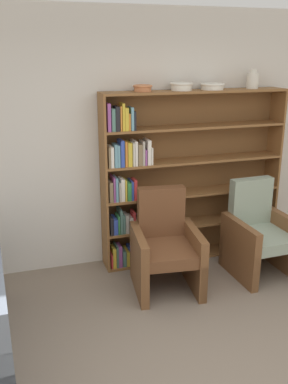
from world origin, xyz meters
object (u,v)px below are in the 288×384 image
(bowl_copper, at_px, (181,86))
(armchair_leather, at_px, (165,248))
(vase_tall, at_px, (253,80))
(armchair_cushioned, at_px, (259,235))
(bookshelf, at_px, (174,180))
(bowl_slate, at_px, (143,88))
(bowl_stoneware, at_px, (212,86))

(bowl_copper, distance_m, armchair_leather, 1.68)
(vase_tall, relative_size, armchair_cushioned, 0.21)
(bookshelf, bearing_deg, vase_tall, -1.01)
(bookshelf, xyz_separation_m, bowl_slate, (-0.37, -0.02, 1.02))
(bowl_slate, height_order, armchair_cushioned, bowl_slate)
(bowl_copper, height_order, vase_tall, vase_tall)
(bowl_stoneware, relative_size, armchair_cushioned, 0.27)
(bowl_copper, height_order, bowl_stoneware, bowl_copper)
(vase_tall, bearing_deg, armchair_leather, -154.16)
(bowl_copper, xyz_separation_m, vase_tall, (0.84, 0.00, 0.04))
(bowl_stoneware, xyz_separation_m, armchair_cushioned, (0.36, -0.58, -1.53))
(bowl_slate, relative_size, bowl_copper, 0.82)
(armchair_leather, bearing_deg, bowl_slate, -77.47)
(vase_tall, distance_m, armchair_cushioned, 1.69)
(bookshelf, distance_m, bowl_copper, 1.03)
(bowl_copper, bearing_deg, vase_tall, 0.00)
(bowl_slate, height_order, armchair_leather, bowl_slate)
(bowl_copper, height_order, armchair_leather, bowl_copper)
(armchair_cushioned, bearing_deg, bookshelf, -39.94)
(bookshelf, relative_size, bowl_copper, 8.62)
(bookshelf, height_order, armchair_leather, bookshelf)
(bookshelf, distance_m, armchair_cushioned, 1.10)
(bowl_slate, relative_size, vase_tall, 0.96)
(bowl_copper, relative_size, bowl_stoneware, 0.91)
(vase_tall, height_order, armchair_leather, vase_tall)
(bookshelf, xyz_separation_m, armchair_leather, (-0.32, -0.60, -0.51))
(armchair_leather, xyz_separation_m, armchair_cushioned, (1.08, 0.00, 0.00))
(bookshelf, relative_size, armchair_cushioned, 2.07)
(armchair_leather, bearing_deg, bowl_stoneware, -133.99)
(bowl_slate, distance_m, armchair_cushioned, 1.99)
(bowl_stoneware, bearing_deg, armchair_cushioned, -58.46)
(bowl_slate, distance_m, bowl_copper, 0.42)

